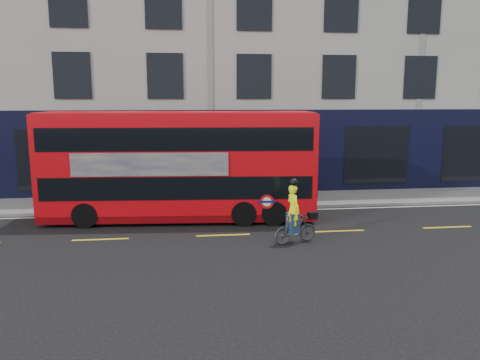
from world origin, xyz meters
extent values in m
plane|color=black|center=(0.00, 0.00, 0.00)|extent=(120.00, 120.00, 0.00)
cube|color=gray|center=(0.00, 6.50, 0.06)|extent=(60.00, 3.00, 0.12)
cube|color=gray|center=(0.00, 5.00, 0.07)|extent=(60.00, 0.12, 0.13)
cube|color=#B5B3AB|center=(0.00, 13.00, 7.50)|extent=(50.00, 10.00, 15.00)
cube|color=black|center=(0.00, 7.98, 2.00)|extent=(50.00, 0.08, 4.00)
cube|color=silver|center=(0.00, 4.70, 0.00)|extent=(58.00, 0.10, 0.01)
cube|color=red|center=(-1.44, 3.80, 2.20)|extent=(10.11, 3.01, 3.58)
cube|color=#6B0408|center=(-1.44, 3.80, 0.27)|extent=(10.10, 2.97, 0.27)
cube|color=black|center=(-1.44, 3.80, 1.40)|extent=(9.71, 3.02, 0.82)
cube|color=black|center=(-1.44, 3.80, 3.13)|extent=(9.71, 3.02, 0.82)
cube|color=#B00B12|center=(-1.44, 3.80, 4.00)|extent=(9.90, 2.91, 0.07)
cube|color=black|center=(3.55, 3.42, 1.40)|extent=(0.19, 2.04, 0.82)
cube|color=black|center=(3.55, 3.42, 3.13)|extent=(0.19, 2.04, 0.82)
cube|color=black|center=(-6.43, 4.18, 1.40)|extent=(0.19, 2.04, 0.82)
cube|color=tan|center=(-2.43, 2.71, 2.26)|extent=(5.42, 0.45, 0.82)
cylinder|color=red|center=(1.64, 2.40, 0.91)|extent=(0.51, 0.06, 0.51)
cylinder|color=white|center=(1.64, 2.40, 0.91)|extent=(0.33, 0.04, 0.33)
cube|color=#0C1459|center=(1.63, 2.39, 0.91)|extent=(0.63, 0.07, 0.08)
cylinder|color=black|center=(1.99, 3.54, 0.45)|extent=(1.08, 2.38, 0.91)
cylinder|color=black|center=(0.91, 3.62, 0.45)|extent=(1.08, 2.38, 0.91)
cylinder|color=black|center=(-4.69, 4.05, 0.45)|extent=(1.08, 2.38, 0.91)
imported|color=#404245|center=(2.19, 0.38, 0.45)|extent=(1.56, 0.87, 0.90)
imported|color=#F5F811|center=(2.10, 0.35, 1.11)|extent=(0.53, 0.65, 1.53)
cube|color=black|center=(2.79, 0.58, 0.83)|extent=(0.33, 0.29, 0.22)
cube|color=navy|center=(2.10, 0.35, 0.64)|extent=(0.40, 0.45, 0.69)
sphere|color=black|center=(2.10, 0.35, 1.96)|extent=(0.26, 0.26, 0.26)
camera|label=1|loc=(-1.28, -13.55, 4.52)|focal=35.00mm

